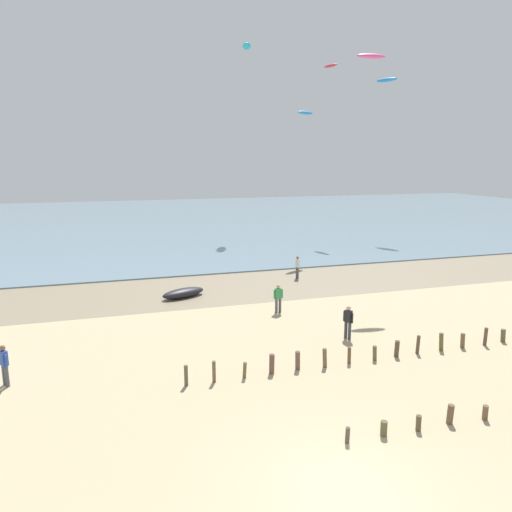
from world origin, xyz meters
name	(u,v)px	position (x,y,z in m)	size (l,w,h in m)	color
ground_plane	(346,492)	(0.00, 0.00, 0.00)	(160.00, 160.00, 0.00)	tan
wet_sand_strip	(204,290)	(0.00, 21.11, 0.00)	(120.00, 8.15, 0.01)	#84755B
sea	(156,220)	(0.00, 60.19, 0.05)	(160.00, 70.00, 0.10)	slate
groyne_near	(505,407)	(7.19, 2.01, 0.29)	(12.08, 0.36, 0.69)	brown
groyne_mid	(410,347)	(7.05, 7.45, 0.39)	(20.59, 0.36, 0.92)	brown
person_nearest_camera	(297,267)	(7.33, 22.22, 0.92)	(0.24, 0.57, 1.71)	#4C4C56
person_mid_beach	(4,364)	(-10.11, 9.43, 0.92)	(0.38, 0.49, 1.71)	#4C4C56
person_by_waterline	(278,297)	(3.27, 14.98, 0.92)	(0.57, 0.22, 1.71)	#4C4C56
person_left_flank	(348,321)	(5.25, 10.10, 0.92)	(0.37, 0.51, 1.71)	#383842
grounded_kite	(183,293)	(-1.63, 19.68, 0.30)	(2.97, 1.07, 0.59)	black
kite_aloft_0	(331,66)	(18.22, 40.64, 18.99)	(2.04, 0.65, 0.33)	red
kite_aloft_2	(387,80)	(24.85, 39.81, 17.67)	(2.67, 0.85, 0.43)	#2384D1
kite_aloft_3	(247,46)	(10.24, 46.69, 21.79)	(2.94, 0.94, 0.47)	#19B2B7
kite_aloft_4	(371,56)	(11.13, 19.39, 15.48)	(1.99, 0.64, 0.32)	#E54C99
kite_aloft_6	(305,113)	(11.42, 31.25, 12.97)	(2.06, 0.66, 0.33)	#2384D1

